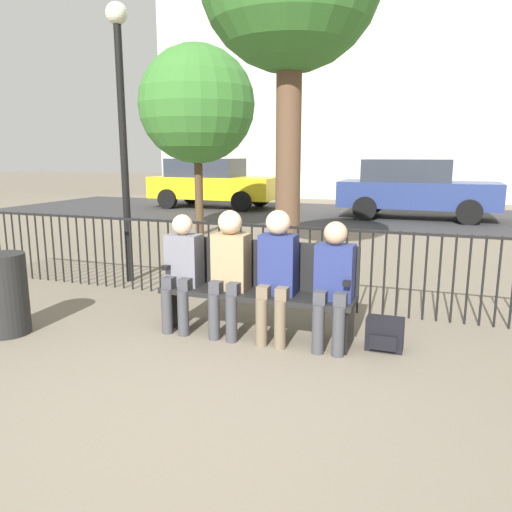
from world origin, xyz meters
The scene contains 15 objects.
ground_plane centered at (0.00, 0.00, 0.00)m, with size 80.00×80.00×0.00m, color #706656.
park_bench centered at (0.00, 1.75, 0.50)m, with size 1.90×0.45×0.92m.
seated_person_0 centered at (-0.77, 1.62, 0.65)m, with size 0.34×0.39×1.17m.
seated_person_1 centered at (-0.26, 1.62, 0.70)m, with size 0.34×0.39×1.23m.
seated_person_2 centered at (0.22, 1.62, 0.71)m, with size 0.34×0.39×1.25m.
seated_person_3 centered at (0.76, 1.62, 0.66)m, with size 0.34×0.39×1.17m.
backpack centered at (1.22, 1.73, 0.15)m, with size 0.33×0.22×0.30m.
fence_railing centered at (-0.02, 2.74, 0.56)m, with size 9.01×0.03×0.95m.
tree_1 centered at (-3.33, 7.19, 2.77)m, with size 2.46×2.46×4.01m.
lamp_post centered at (-2.41, 3.12, 2.41)m, with size 0.28×0.28×3.65m.
street_surface centered at (0.00, 12.00, 0.00)m, with size 24.00×6.00×0.01m.
parked_car_0 centered at (0.98, 11.77, 0.84)m, with size 4.20×1.94×1.62m.
parked_car_1 centered at (-5.50, 12.56, 0.84)m, with size 4.20×1.94×1.62m.
building_facade centered at (0.00, 20.00, 7.74)m, with size 20.00×6.00×15.47m.
trash_bin centered at (-2.34, 0.90, 0.40)m, with size 0.43×0.43×0.81m.
Camera 1 is at (1.58, -2.69, 1.75)m, focal length 35.00 mm.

